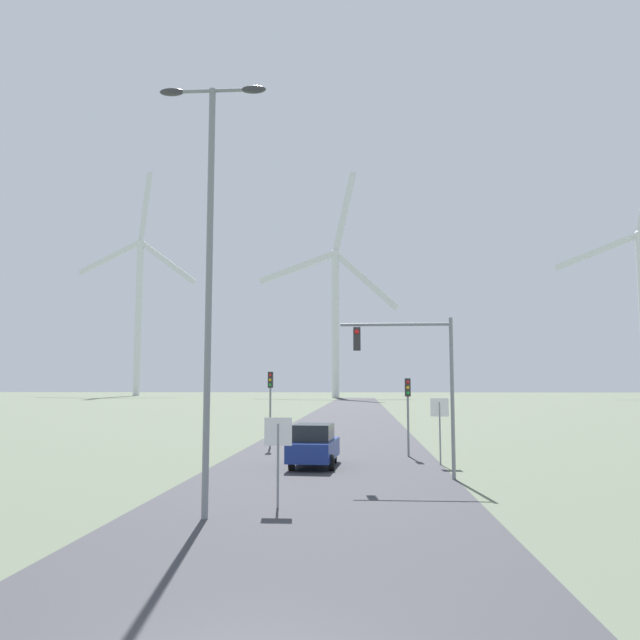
# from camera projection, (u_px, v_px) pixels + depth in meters

# --- Properties ---
(road_surface) EXTENTS (10.00, 240.00, 0.01)m
(road_surface) POSITION_uv_depth(u_px,v_px,m) (345.00, 425.00, 54.97)
(road_surface) COLOR #38383D
(road_surface) RESTS_ON ground
(streetlamp) EXTENTS (3.04, 0.32, 11.87)m
(streetlamp) POSITION_uv_depth(u_px,v_px,m) (210.00, 248.00, 17.11)
(streetlamp) COLOR gray
(streetlamp) RESTS_ON ground
(stop_sign_near) EXTENTS (0.81, 0.07, 2.57)m
(stop_sign_near) POSITION_uv_depth(u_px,v_px,m) (278.00, 444.00, 17.98)
(stop_sign_near) COLOR gray
(stop_sign_near) RESTS_ON ground
(stop_sign_far) EXTENTS (0.81, 0.07, 2.92)m
(stop_sign_far) POSITION_uv_depth(u_px,v_px,m) (440.00, 418.00, 27.73)
(stop_sign_far) COLOR gray
(stop_sign_far) RESTS_ON ground
(traffic_light_post_near_left) EXTENTS (0.28, 0.34, 4.25)m
(traffic_light_post_near_left) POSITION_uv_depth(u_px,v_px,m) (270.00, 392.00, 35.05)
(traffic_light_post_near_left) COLOR gray
(traffic_light_post_near_left) RESTS_ON ground
(traffic_light_post_near_right) EXTENTS (0.28, 0.34, 3.84)m
(traffic_light_post_near_right) POSITION_uv_depth(u_px,v_px,m) (408.00, 399.00, 30.97)
(traffic_light_post_near_right) COLOR gray
(traffic_light_post_near_right) RESTS_ON ground
(traffic_light_mast_overhead) EXTENTS (4.30, 0.35, 6.08)m
(traffic_light_mast_overhead) POSITION_uv_depth(u_px,v_px,m) (413.00, 364.00, 23.78)
(traffic_light_mast_overhead) COLOR gray
(traffic_light_mast_overhead) RESTS_ON ground
(car_approaching) EXTENTS (2.09, 4.22, 1.83)m
(car_approaching) POSITION_uv_depth(u_px,v_px,m) (314.00, 445.00, 26.93)
(car_approaching) COLOR navy
(car_approaching) RESTS_ON ground
(wind_turbine_far_left) EXTENTS (42.65, 5.78, 76.07)m
(wind_turbine_far_left) POSITION_uv_depth(u_px,v_px,m) (139.00, 299.00, 208.78)
(wind_turbine_far_left) COLOR silver
(wind_turbine_far_left) RESTS_ON ground
(wind_turbine_left) EXTENTS (41.13, 9.98, 65.54)m
(wind_turbine_left) POSITION_uv_depth(u_px,v_px,m) (335.00, 304.00, 179.05)
(wind_turbine_left) COLOR silver
(wind_turbine_left) RESTS_ON ground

